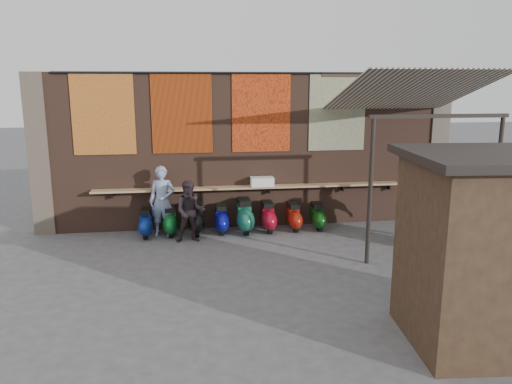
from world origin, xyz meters
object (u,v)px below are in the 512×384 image
scooter_stool_2 (196,218)px  scooter_stool_3 (221,219)px  scooter_stool_1 (170,221)px  scooter_stool_5 (268,217)px  diner_left (162,201)px  shopper_navy (444,205)px  shelf_box (262,182)px  scooter_stool_7 (317,217)px  shopper_tan (414,213)px  scooter_stool_6 (294,217)px  scooter_stool_4 (245,216)px  market_stall (501,254)px  scooter_stool_0 (146,223)px  diner_right (190,212)px  shopper_grey (447,215)px

scooter_stool_2 → scooter_stool_3: size_ratio=1.14×
scooter_stool_1 → scooter_stool_5: scooter_stool_5 is taller
diner_left → shopper_navy: (6.59, -1.55, 0.05)m
shelf_box → scooter_stool_7: shelf_box is taller
shopper_navy → scooter_stool_7: bearing=-55.4°
shopper_navy → shopper_tan: 0.82m
scooter_stool_2 → scooter_stool_6: scooter_stool_2 is taller
scooter_stool_5 → scooter_stool_6: bearing=0.7°
scooter_stool_4 → diner_left: diner_left is taller
scooter_stool_5 → shopper_navy: bearing=-21.6°
scooter_stool_6 → shopper_navy: size_ratio=0.40×
scooter_stool_5 → market_stall: bearing=-68.3°
shelf_box → scooter_stool_5: shelf_box is taller
scooter_stool_0 → scooter_stool_5: size_ratio=0.91×
scooter_stool_0 → scooter_stool_7: (4.38, 0.02, -0.01)m
scooter_stool_4 → diner_left: (-2.04, 0.02, 0.45)m
scooter_stool_4 → scooter_stool_6: size_ratio=1.23×
scooter_stool_7 → shopper_navy: (2.64, -1.54, 0.58)m
scooter_stool_5 → scooter_stool_6: scooter_stool_5 is taller
scooter_stool_2 → diner_right: size_ratio=0.58×
scooter_stool_1 → scooter_stool_3: (1.27, -0.00, 0.00)m
scooter_stool_0 → shopper_tan: bearing=-14.9°
scooter_stool_0 → shopper_grey: 7.19m
diner_left → shopper_grey: diner_left is taller
shelf_box → diner_left: 2.59m
diner_left → scooter_stool_3: bearing=11.7°
scooter_stool_1 → market_stall: bearing=-51.1°
diner_right → shopper_navy: (5.91, -0.95, 0.18)m
scooter_stool_5 → diner_left: size_ratio=0.45×
scooter_stool_7 → scooter_stool_0: bearing=-179.7°
shelf_box → scooter_stool_1: 2.54m
scooter_stool_4 → scooter_stool_5: 0.61m
scooter_stool_4 → shopper_tan: 4.12m
shelf_box → scooter_stool_3: shelf_box is taller
scooter_stool_1 → scooter_stool_2: size_ratio=0.88×
scooter_stool_0 → shopper_tan: 6.45m
scooter_stool_0 → shopper_grey: (6.95, -1.79, 0.43)m
scooter_stool_4 → scooter_stool_1: bearing=178.4°
scooter_stool_7 → shelf_box: bearing=167.5°
scooter_stool_0 → scooter_stool_4: (2.47, 0.01, 0.08)m
scooter_stool_5 → diner_left: (-2.65, -0.01, 0.50)m
scooter_stool_5 → market_stall: market_stall is taller
scooter_stool_1 → scooter_stool_6: size_ratio=1.03×
scooter_stool_5 → scooter_stool_1: bearing=179.4°
scooter_stool_4 → scooter_stool_5: scooter_stool_4 is taller
scooter_stool_1 → market_stall: (4.85, -6.01, 0.99)m
shopper_grey → scooter_stool_2: bearing=-9.4°
scooter_stool_3 → scooter_stool_6: bearing=-0.6°
scooter_stool_7 → shopper_grey: 3.18m
scooter_stool_7 → scooter_stool_2: bearing=179.0°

